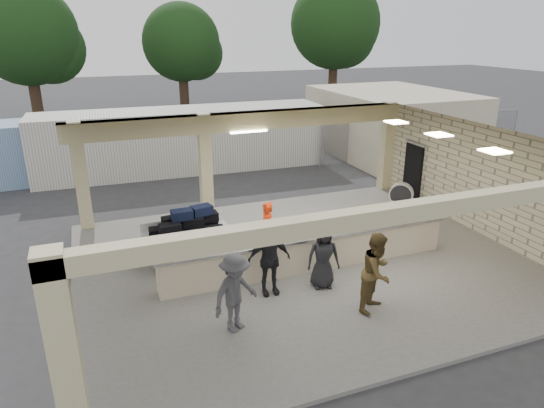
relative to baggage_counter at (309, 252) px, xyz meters
name	(u,v)px	position (x,y,z in m)	size (l,w,h in m)	color
ground	(301,264)	(0.00, 0.50, -0.59)	(120.00, 120.00, 0.00)	#2D2D30
pavilion	(299,210)	(0.21, 1.16, 0.76)	(12.01, 10.00, 3.55)	#63615C
baggage_counter	(309,252)	(0.00, 0.00, 0.00)	(8.20, 0.58, 0.98)	#C8B595
luggage_cart	(188,232)	(-2.87, 1.86, 0.29)	(2.57, 1.72, 1.44)	silver
drum_fan	(401,195)	(5.07, 3.09, 0.01)	(0.79, 0.79, 0.93)	silver
baggage_handler	(267,230)	(-0.82, 1.05, 0.33)	(0.60, 0.33, 1.64)	#F7340D
passenger_a	(377,272)	(0.58, -2.32, 0.45)	(0.91, 0.40, 1.87)	brown
passenger_b	(269,259)	(-1.45, -0.80, 0.42)	(1.06, 0.39, 1.81)	black
passenger_c	(235,293)	(-2.65, -1.96, 0.40)	(1.14, 0.40, 1.77)	#454549
passenger_d	(323,256)	(-0.09, -0.96, 0.34)	(0.80, 0.33, 1.64)	black
car_white_a	(313,129)	(6.83, 14.09, 0.20)	(2.60, 5.48, 1.57)	white
car_white_b	(372,128)	(10.21, 13.34, 0.16)	(1.75, 4.70, 1.48)	white
car_dark	(273,130)	(4.75, 14.98, 0.14)	(1.54, 4.36, 1.45)	black
container_white	(184,140)	(-1.10, 11.19, 0.81)	(12.87, 2.57, 2.79)	silver
fence	(426,135)	(11.00, 9.50, 0.47)	(12.06, 0.06, 2.03)	gray
tree_left	(32,38)	(-7.68, 24.66, 5.00)	(6.60, 6.30, 9.00)	#382619
tree_mid	(185,46)	(2.32, 26.66, 4.38)	(6.00, 5.60, 8.00)	#382619
tree_right	(337,27)	(14.32, 25.66, 5.63)	(7.20, 7.00, 10.00)	#382619
adjacent_building	(390,123)	(9.50, 10.50, 1.01)	(6.00, 8.00, 3.20)	beige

